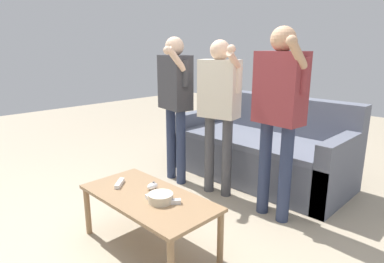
{
  "coord_description": "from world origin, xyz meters",
  "views": [
    {
      "loc": [
        1.7,
        -1.55,
        1.42
      ],
      "look_at": [
        -0.11,
        0.27,
        0.76
      ],
      "focal_mm": 30.76,
      "sensor_mm": 36.0,
      "label": 1
    }
  ],
  "objects_px": {
    "game_remote_nunchuk": "(152,186)",
    "game_remote_wand_near": "(120,183)",
    "couch": "(261,150)",
    "player_center": "(219,101)",
    "coffee_table": "(148,202)",
    "player_left": "(175,93)",
    "player_right": "(279,103)",
    "snack_bowl": "(161,198)",
    "game_remote_wand_spare": "(169,202)",
    "game_remote_wand_far": "(156,194)"
  },
  "relations": [
    {
      "from": "snack_bowl",
      "to": "player_right",
      "type": "height_order",
      "value": "player_right"
    },
    {
      "from": "game_remote_nunchuk",
      "to": "player_center",
      "type": "xyz_separation_m",
      "value": [
        -0.18,
        0.96,
        0.51
      ]
    },
    {
      "from": "player_right",
      "to": "game_remote_wand_near",
      "type": "relative_size",
      "value": 11.32
    },
    {
      "from": "snack_bowl",
      "to": "player_center",
      "type": "bearing_deg",
      "value": 110.16
    },
    {
      "from": "snack_bowl",
      "to": "game_remote_wand_near",
      "type": "relative_size",
      "value": 1.22
    },
    {
      "from": "game_remote_wand_far",
      "to": "game_remote_wand_near",
      "type": "bearing_deg",
      "value": -168.25
    },
    {
      "from": "coffee_table",
      "to": "couch",
      "type": "bearing_deg",
      "value": 96.08
    },
    {
      "from": "coffee_table",
      "to": "player_center",
      "type": "relative_size",
      "value": 0.7
    },
    {
      "from": "player_center",
      "to": "player_right",
      "type": "xyz_separation_m",
      "value": [
        0.64,
        -0.02,
        0.06
      ]
    },
    {
      "from": "player_left",
      "to": "game_remote_wand_far",
      "type": "bearing_deg",
      "value": -48.6
    },
    {
      "from": "couch",
      "to": "game_remote_wand_near",
      "type": "relative_size",
      "value": 13.56
    },
    {
      "from": "coffee_table",
      "to": "player_center",
      "type": "xyz_separation_m",
      "value": [
        -0.25,
        1.05,
        0.58
      ]
    },
    {
      "from": "couch",
      "to": "player_center",
      "type": "relative_size",
      "value": 1.27
    },
    {
      "from": "player_right",
      "to": "game_remote_wand_spare",
      "type": "distance_m",
      "value": 1.17
    },
    {
      "from": "couch",
      "to": "player_center",
      "type": "bearing_deg",
      "value": -95.63
    },
    {
      "from": "couch",
      "to": "player_center",
      "type": "distance_m",
      "value": 0.92
    },
    {
      "from": "game_remote_wand_near",
      "to": "player_left",
      "type": "bearing_deg",
      "value": 115.53
    },
    {
      "from": "player_center",
      "to": "game_remote_wand_near",
      "type": "height_order",
      "value": "player_center"
    },
    {
      "from": "game_remote_nunchuk",
      "to": "player_left",
      "type": "relative_size",
      "value": 0.06
    },
    {
      "from": "game_remote_wand_near",
      "to": "game_remote_nunchuk",
      "type": "bearing_deg",
      "value": 29.29
    },
    {
      "from": "player_right",
      "to": "game_remote_wand_far",
      "type": "height_order",
      "value": "player_right"
    },
    {
      "from": "player_left",
      "to": "snack_bowl",
      "type": "bearing_deg",
      "value": -46.74
    },
    {
      "from": "snack_bowl",
      "to": "player_left",
      "type": "distance_m",
      "value": 1.44
    },
    {
      "from": "player_right",
      "to": "snack_bowl",
      "type": "bearing_deg",
      "value": -104.04
    },
    {
      "from": "couch",
      "to": "game_remote_nunchuk",
      "type": "distance_m",
      "value": 1.63
    },
    {
      "from": "game_remote_nunchuk",
      "to": "game_remote_wand_spare",
      "type": "height_order",
      "value": "game_remote_nunchuk"
    },
    {
      "from": "game_remote_nunchuk",
      "to": "game_remote_wand_far",
      "type": "bearing_deg",
      "value": -26.83
    },
    {
      "from": "player_right",
      "to": "game_remote_nunchuk",
      "type": "bearing_deg",
      "value": -116.13
    },
    {
      "from": "coffee_table",
      "to": "snack_bowl",
      "type": "distance_m",
      "value": 0.16
    },
    {
      "from": "player_left",
      "to": "player_center",
      "type": "distance_m",
      "value": 0.54
    },
    {
      "from": "game_remote_nunchuk",
      "to": "game_remote_wand_near",
      "type": "bearing_deg",
      "value": -150.71
    },
    {
      "from": "game_remote_nunchuk",
      "to": "player_left",
      "type": "distance_m",
      "value": 1.26
    },
    {
      "from": "game_remote_wand_spare",
      "to": "snack_bowl",
      "type": "bearing_deg",
      "value": -161.17
    },
    {
      "from": "couch",
      "to": "game_remote_wand_near",
      "type": "height_order",
      "value": "couch"
    },
    {
      "from": "player_center",
      "to": "game_remote_wand_spare",
      "type": "bearing_deg",
      "value": -66.43
    },
    {
      "from": "coffee_table",
      "to": "game_remote_nunchuk",
      "type": "relative_size",
      "value": 11.74
    },
    {
      "from": "game_remote_wand_near",
      "to": "player_right",
      "type": "bearing_deg",
      "value": 56.99
    },
    {
      "from": "player_right",
      "to": "coffee_table",
      "type": "bearing_deg",
      "value": -110.85
    },
    {
      "from": "couch",
      "to": "player_left",
      "type": "bearing_deg",
      "value": -129.47
    },
    {
      "from": "game_remote_wand_far",
      "to": "snack_bowl",
      "type": "bearing_deg",
      "value": -20.21
    },
    {
      "from": "coffee_table",
      "to": "player_center",
      "type": "distance_m",
      "value": 1.23
    },
    {
      "from": "game_remote_nunchuk",
      "to": "game_remote_wand_near",
      "type": "height_order",
      "value": "game_remote_nunchuk"
    },
    {
      "from": "player_left",
      "to": "game_remote_wand_spare",
      "type": "bearing_deg",
      "value": -44.21
    },
    {
      "from": "snack_bowl",
      "to": "game_remote_wand_near",
      "type": "xyz_separation_m",
      "value": [
        -0.43,
        -0.04,
        -0.01
      ]
    },
    {
      "from": "game_remote_nunchuk",
      "to": "player_center",
      "type": "relative_size",
      "value": 0.06
    },
    {
      "from": "couch",
      "to": "player_center",
      "type": "height_order",
      "value": "player_center"
    },
    {
      "from": "player_center",
      "to": "game_remote_wand_far",
      "type": "height_order",
      "value": "player_center"
    },
    {
      "from": "game_remote_wand_far",
      "to": "player_right",
      "type": "bearing_deg",
      "value": 70.96
    },
    {
      "from": "couch",
      "to": "player_right",
      "type": "xyz_separation_m",
      "value": [
        0.57,
        -0.69,
        0.68
      ]
    },
    {
      "from": "game_remote_wand_far",
      "to": "player_left",
      "type": "bearing_deg",
      "value": 131.4
    }
  ]
}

